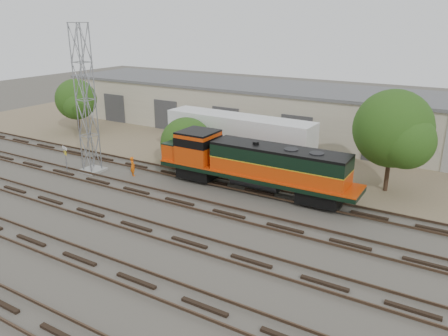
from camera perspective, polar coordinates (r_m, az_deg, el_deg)
The scene contains 12 objects.
ground at distance 29.79m, azimuth -7.55°, elevation -5.47°, with size 140.00×140.00×0.00m, color #47423A.
dirt_strip at distance 41.78m, azimuth 5.21°, elevation 1.85°, with size 80.00×16.00×0.02m, color #726047.
tracks at distance 27.72m, azimuth -11.40°, elevation -7.46°, with size 80.00×20.40×0.28m.
warehouse at distance 48.23m, azimuth 9.53°, elevation 7.22°, with size 58.40×10.40×5.30m.
locomotive at distance 32.02m, azimuth 3.68°, elevation 0.60°, with size 15.57×2.73×3.74m.
signal_tower at distance 37.13m, azimuth -17.58°, elevation 8.13°, with size 1.76×1.76×11.96m.
sign_post at distance 38.53m, azimuth -20.02°, elevation 1.72°, with size 0.88×0.36×2.25m.
worker at distance 36.38m, azimuth -11.84°, elevation 0.22°, with size 0.59×0.39×1.61m, color orange.
semi_trailer at distance 38.36m, azimuth 2.35°, elevation 4.48°, with size 13.83×3.20×4.23m.
tree_west at distance 51.96m, azimuth -18.73°, elevation 8.32°, with size 4.76×4.53×5.93m.
tree_mid at distance 37.69m, azimuth -4.78°, elevation 2.93°, with size 4.76×4.53×4.53m.
tree_east at distance 33.33m, azimuth 21.58°, elevation 4.43°, with size 5.90×5.62×7.59m.
Camera 1 is at (17.13, -21.10, 12.21)m, focal length 35.00 mm.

